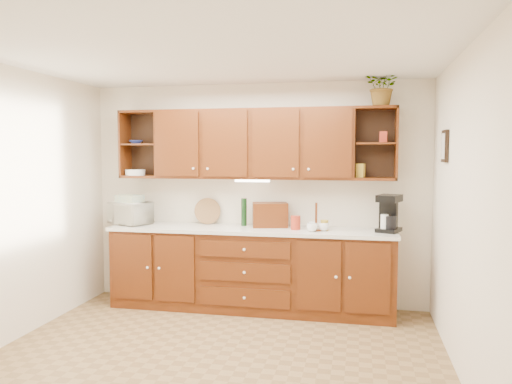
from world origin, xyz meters
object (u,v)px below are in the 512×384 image
at_px(microwave, 130,213).
at_px(coffee_maker, 389,214).
at_px(potted_plant, 383,86).
at_px(bread_box, 270,215).

xyz_separation_m(microwave, coffee_maker, (3.00, 0.03, 0.06)).
bearing_deg(microwave, potted_plant, 24.04).
xyz_separation_m(microwave, potted_plant, (2.91, 0.07, 1.43)).
bearing_deg(potted_plant, microwave, -178.69).
xyz_separation_m(coffee_maker, potted_plant, (-0.08, 0.03, 1.37)).
xyz_separation_m(bread_box, potted_plant, (1.23, -0.05, 1.42)).
bearing_deg(potted_plant, coffee_maker, -21.99).
relative_size(microwave, potted_plant, 1.15).
relative_size(microwave, coffee_maker, 1.19).
distance_m(microwave, bread_box, 1.68).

